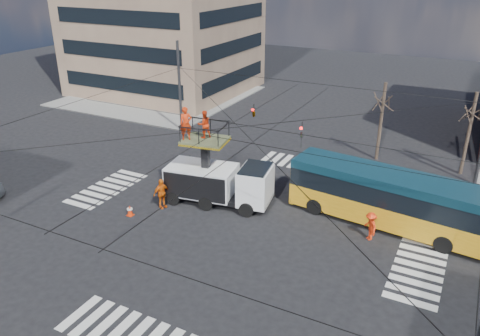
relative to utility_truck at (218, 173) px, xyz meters
name	(u,v)px	position (x,y,z in m)	size (l,w,h in m)	color
ground	(239,223)	(2.32, -1.68, -2.01)	(120.00, 120.00, 0.00)	black
sidewalk_nw	(160,96)	(-18.68, 19.32, -1.95)	(18.00, 18.00, 0.12)	slate
crosswalks	(239,223)	(2.32, -1.68, -2.00)	(22.40, 22.40, 0.02)	silver
overhead_network	(241,152)	(2.25, -1.28, 2.28)	(24.24, 24.24, 8.00)	#2D2D30
tree_a	(384,101)	(7.32, 11.82, 2.62)	(2.00, 2.00, 6.00)	#382B21
tree_b	(473,112)	(13.32, 11.82, 2.62)	(2.00, 2.00, 6.00)	#382B21
utility_truck	(218,173)	(0.00, 0.00, 0.00)	(7.28, 3.53, 6.19)	black
city_bus	(389,198)	(9.95, 2.08, -0.28)	(11.59, 3.92, 3.20)	#C58312
traffic_cone	(130,210)	(-3.90, -3.89, -1.67)	(0.36, 0.36, 0.67)	red
worker_ground	(161,194)	(-2.77, -2.18, -1.05)	(1.13, 0.47, 1.92)	orange
flagger	(370,226)	(9.48, 0.04, -1.19)	(1.06, 0.61, 1.63)	red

